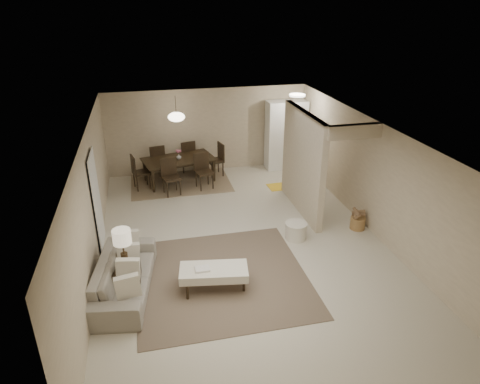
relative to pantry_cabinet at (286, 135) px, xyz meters
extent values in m
plane|color=beige|center=(-2.35, -4.15, -1.05)|extent=(9.00, 9.00, 0.00)
plane|color=white|center=(-2.35, -4.15, 1.45)|extent=(9.00, 9.00, 0.00)
plane|color=tan|center=(-2.35, 0.35, 0.20)|extent=(6.00, 0.00, 6.00)
plane|color=tan|center=(-5.35, -4.15, 0.20)|extent=(0.00, 9.00, 9.00)
plane|color=tan|center=(0.65, -4.15, 0.20)|extent=(0.00, 9.00, 9.00)
cube|color=tan|center=(-0.55, -2.90, 0.20)|extent=(0.15, 2.50, 2.50)
cube|color=black|center=(-5.32, -3.55, -0.03)|extent=(0.04, 0.90, 2.04)
cube|color=white|center=(0.00, 0.00, 0.00)|extent=(1.20, 0.55, 2.10)
cylinder|color=white|center=(-0.05, -0.95, 1.41)|extent=(0.44, 0.44, 0.05)
cube|color=brown|center=(-3.02, -5.32, -1.04)|extent=(3.20, 3.20, 0.01)
imported|color=gray|center=(-4.80, -5.32, -0.72)|extent=(2.36, 1.22, 0.66)
cube|color=beige|center=(-3.22, -5.62, -0.69)|extent=(1.30, 0.75, 0.16)
cylinder|color=black|center=(-3.73, -5.83, -0.91)|extent=(0.05, 0.05, 0.28)
cylinder|color=black|center=(-2.70, -5.83, -0.91)|extent=(0.05, 0.05, 0.28)
cylinder|color=black|center=(-3.73, -5.42, -0.91)|extent=(0.05, 0.05, 0.28)
cylinder|color=black|center=(-2.70, -5.42, -0.91)|extent=(0.05, 0.05, 0.28)
cube|color=black|center=(-4.75, -5.38, -0.78)|extent=(0.51, 0.51, 0.53)
cylinder|color=#402F1B|center=(-4.75, -5.38, -0.37)|extent=(0.12, 0.12, 0.30)
cylinder|color=#402F1B|center=(-4.75, -5.38, -0.09)|extent=(0.03, 0.03, 0.26)
cylinder|color=beige|center=(-4.75, -5.38, 0.11)|extent=(0.32, 0.32, 0.26)
cylinder|color=beige|center=(-1.15, -4.25, -0.86)|extent=(0.48, 0.48, 0.38)
cylinder|color=#97633C|center=(0.40, -4.15, -0.90)|extent=(0.44, 0.44, 0.29)
cube|color=#8D7357|center=(-3.32, -0.45, -1.04)|extent=(2.80, 2.10, 0.01)
imported|color=black|center=(-3.32, -0.45, -0.70)|extent=(2.18, 1.52, 0.70)
imported|color=silver|center=(-3.32, -0.45, -0.28)|extent=(0.16, 0.16, 0.15)
cube|color=yellow|center=(-0.51, -1.45, -1.04)|extent=(0.88, 0.56, 0.01)
cylinder|color=#402F1B|center=(-3.32, -0.45, 1.20)|extent=(0.02, 0.02, 0.50)
ellipsoid|color=#FFEAC6|center=(-3.32, -0.45, 0.87)|extent=(0.46, 0.46, 0.25)
camera|label=1|loc=(-4.19, -12.00, 3.84)|focal=32.00mm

